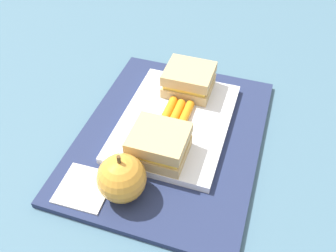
% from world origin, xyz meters
% --- Properties ---
extents(ground_plane, '(2.40, 2.40, 0.00)m').
position_xyz_m(ground_plane, '(0.00, 0.00, 0.00)').
color(ground_plane, '#42667A').
extents(lunchbag_mat, '(0.36, 0.28, 0.01)m').
position_xyz_m(lunchbag_mat, '(0.00, 0.00, 0.01)').
color(lunchbag_mat, navy).
rests_on(lunchbag_mat, ground_plane).
extents(food_tray, '(0.23, 0.17, 0.01)m').
position_xyz_m(food_tray, '(-0.03, 0.00, 0.02)').
color(food_tray, white).
rests_on(food_tray, lunchbag_mat).
extents(sandwich_half_left, '(0.07, 0.08, 0.04)m').
position_xyz_m(sandwich_half_left, '(-0.10, 0.00, 0.04)').
color(sandwich_half_left, tan).
rests_on(sandwich_half_left, food_tray).
extents(sandwich_half_right, '(0.07, 0.08, 0.04)m').
position_xyz_m(sandwich_half_right, '(0.05, 0.00, 0.04)').
color(sandwich_half_right, tan).
rests_on(sandwich_half_right, food_tray).
extents(carrot_sticks_bundle, '(0.08, 0.04, 0.02)m').
position_xyz_m(carrot_sticks_bundle, '(-0.03, -0.00, 0.03)').
color(carrot_sticks_bundle, orange).
rests_on(carrot_sticks_bundle, food_tray).
extents(apple, '(0.07, 0.07, 0.08)m').
position_xyz_m(apple, '(0.12, -0.03, 0.04)').
color(apple, gold).
rests_on(apple, lunchbag_mat).
extents(paper_napkin, '(0.07, 0.07, 0.00)m').
position_xyz_m(paper_napkin, '(0.14, -0.08, 0.01)').
color(paper_napkin, white).
rests_on(paper_napkin, lunchbag_mat).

